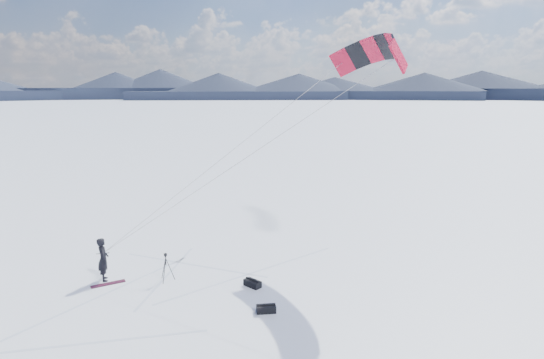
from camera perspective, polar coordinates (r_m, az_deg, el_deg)
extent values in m
plane|color=white|center=(19.80, -12.07, -13.79)|extent=(1800.00, 1800.00, 0.00)
cube|color=#202A3D|center=(333.64, 27.14, 9.33)|extent=(142.83, 132.24, 5.45)
cone|color=#202A3D|center=(333.60, 27.19, 9.80)|extent=(90.28, 90.28, 8.00)
cube|color=#202A3D|center=(336.33, 11.32, 10.37)|extent=(155.14, 103.25, 5.45)
cone|color=#202A3D|center=(336.30, 11.34, 10.83)|extent=(84.80, 84.80, 8.00)
cube|color=#202A3D|center=(337.77, -4.47, 10.55)|extent=(154.88, 65.89, 5.45)
cone|color=#202A3D|center=(337.74, -4.48, 11.02)|extent=(72.46, 72.46, 8.00)
cube|color=#202A3D|center=(337.84, -20.20, 9.89)|extent=(154.88, 65.89, 5.45)
cone|color=#202A3D|center=(337.81, -20.23, 10.36)|extent=(72.46, 72.46, 8.00)
cube|color=#B0BED8|center=(18.62, -22.68, -16.18)|extent=(3.52, 7.29, 0.01)
cube|color=#B0BED8|center=(20.43, -16.69, -13.21)|extent=(6.45, 7.79, 0.01)
cube|color=#B0BED8|center=(22.46, -11.85, -10.64)|extent=(11.66, 3.07, 0.01)
cube|color=#B0BED8|center=(17.37, -5.80, -17.39)|extent=(1.27, 5.91, 0.01)
imported|color=black|center=(21.89, -20.24, -11.74)|extent=(0.60, 0.79, 1.94)
cube|color=maroon|center=(21.39, -19.88, -12.21)|extent=(1.45, 0.70, 0.04)
cylinder|color=black|center=(20.86, -12.65, -10.88)|extent=(0.39, 0.07, 1.07)
cylinder|color=black|center=(20.99, -13.43, -10.78)|extent=(0.25, 0.33, 1.07)
cylinder|color=black|center=(20.70, -13.36, -11.10)|extent=(0.18, 0.36, 1.07)
cylinder|color=black|center=(20.72, -13.19, -10.00)|extent=(0.04, 0.04, 0.35)
cube|color=black|center=(20.63, -13.22, -9.41)|extent=(0.08, 0.08, 0.05)
cube|color=black|center=(20.60, -13.23, -9.17)|extent=(0.14, 0.10, 0.10)
cylinder|color=black|center=(20.69, -13.23, -9.09)|extent=(0.07, 0.10, 0.07)
cube|color=black|center=(17.88, -0.74, -15.93)|extent=(0.76, 0.41, 0.28)
cylinder|color=black|center=(17.81, -0.75, -15.48)|extent=(0.70, 0.13, 0.07)
cube|color=black|center=(19.94, -2.46, -12.90)|extent=(0.75, 0.83, 0.28)
cylinder|color=black|center=(19.87, -2.46, -12.47)|extent=(0.49, 0.64, 0.09)
cube|color=red|center=(20.66, 15.60, 14.70)|extent=(1.34, 0.87, 1.55)
cube|color=black|center=(21.59, 15.67, 15.43)|extent=(1.15, 1.00, 1.44)
cube|color=red|center=(22.56, 15.09, 15.81)|extent=(0.95, 1.05, 1.31)
cube|color=black|center=(23.48, 13.99, 15.86)|extent=(0.91, 1.05, 1.17)
cube|color=red|center=(24.29, 12.50, 15.60)|extent=(1.11, 1.03, 1.31)
cube|color=black|center=(24.93, 10.75, 15.07)|extent=(1.29, 0.94, 1.44)
cube|color=red|center=(25.38, 8.87, 14.31)|extent=(1.44, 0.77, 1.55)
cylinder|color=gray|center=(19.60, -2.99, 2.93)|extent=(12.75, 1.63, 8.45)
cylinder|color=gray|center=(22.20, -4.69, 3.92)|extent=(12.29, 3.79, 8.45)
cylinder|color=black|center=(21.44, -20.47, -8.68)|extent=(0.55, 0.08, 0.03)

